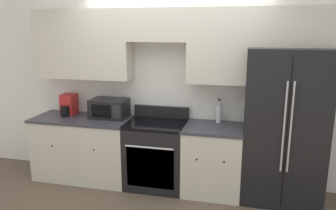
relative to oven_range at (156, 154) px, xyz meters
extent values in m
plane|color=brown|center=(0.16, -0.31, -0.45)|extent=(12.00, 12.00, 0.00)
cube|color=white|center=(0.16, 0.35, 0.85)|extent=(8.00, 0.06, 2.60)
cube|color=beige|center=(-1.07, 0.15, 1.44)|extent=(1.36, 0.33, 0.93)
cube|color=beige|center=(0.00, 0.15, 1.70)|extent=(0.78, 0.33, 0.42)
cube|color=beige|center=(1.23, 0.15, 1.44)|extent=(1.68, 0.33, 0.93)
cube|color=beige|center=(-1.07, 0.00, -0.02)|extent=(1.36, 0.62, 0.86)
cube|color=#383842|center=(-1.07, 0.00, 0.42)|extent=(1.38, 0.64, 0.03)
sphere|color=black|center=(-1.37, -0.31, 0.11)|extent=(0.03, 0.03, 0.03)
sphere|color=black|center=(-0.76, -0.31, 0.11)|extent=(0.03, 0.03, 0.03)
cube|color=beige|center=(0.76, 0.00, -0.02)|extent=(0.73, 0.62, 0.86)
cube|color=#383842|center=(0.76, 0.00, 0.42)|extent=(0.76, 0.64, 0.03)
sphere|color=black|center=(0.59, -0.31, 0.11)|extent=(0.03, 0.03, 0.03)
sphere|color=black|center=(0.92, -0.31, 0.11)|extent=(0.03, 0.03, 0.03)
cube|color=black|center=(0.00, 0.00, -0.03)|extent=(0.78, 0.62, 0.85)
cube|color=black|center=(0.00, -0.30, -0.07)|extent=(0.62, 0.01, 0.54)
cube|color=black|center=(0.00, 0.00, 0.42)|extent=(0.78, 0.62, 0.04)
cube|color=black|center=(0.00, 0.28, 0.52)|extent=(0.78, 0.04, 0.16)
cylinder|color=silver|center=(0.00, -0.33, 0.21)|extent=(0.62, 0.02, 0.02)
cube|color=black|center=(1.60, 0.07, 0.49)|extent=(0.94, 0.75, 1.89)
cube|color=black|center=(1.60, -0.31, 0.49)|extent=(0.01, 0.01, 1.74)
cylinder|color=#B7B7BC|center=(1.56, -0.33, 0.59)|extent=(0.02, 0.02, 1.04)
cylinder|color=#B7B7BC|center=(1.63, -0.33, 0.59)|extent=(0.02, 0.02, 1.04)
cube|color=black|center=(-0.71, 0.11, 0.57)|extent=(0.50, 0.34, 0.26)
cube|color=black|center=(-0.75, -0.06, 0.57)|extent=(0.27, 0.01, 0.17)
cube|color=#262628|center=(-0.53, -0.06, 0.57)|extent=(0.11, 0.01, 0.18)
cylinder|color=silver|center=(0.80, 0.21, 0.55)|extent=(0.07, 0.07, 0.23)
cylinder|color=silver|center=(0.80, 0.21, 0.70)|extent=(0.03, 0.03, 0.06)
cylinder|color=black|center=(0.80, 0.21, 0.75)|extent=(0.04, 0.04, 0.03)
cube|color=#B22323|center=(-1.34, 0.13, 0.59)|extent=(0.18, 0.21, 0.30)
cylinder|color=black|center=(-1.34, 0.01, 0.52)|extent=(0.13, 0.13, 0.13)
camera|label=1|loc=(1.12, -4.00, 1.66)|focal=35.00mm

